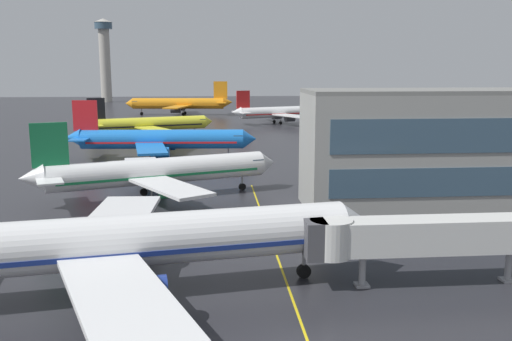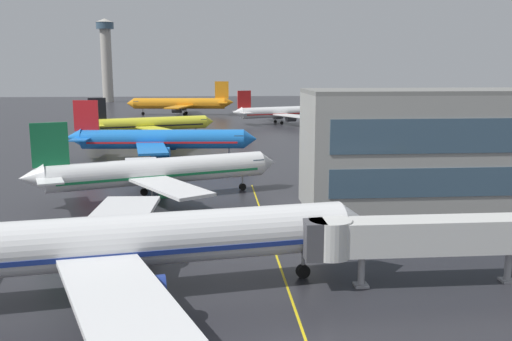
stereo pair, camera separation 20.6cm
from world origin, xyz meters
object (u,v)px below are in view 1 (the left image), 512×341
Objects in this scene: airliner_distant_taxiway at (180,104)px; control_tower at (105,54)px; airliner_front_gate at (126,242)px; airliner_third_row at (160,140)px; jet_bridge at (408,236)px; airliner_far_right_stand at (281,112)px; airliner_second_row at (157,172)px; airliner_far_left_stand at (149,124)px.

control_tower is (-39.84, 78.68, 19.02)m from airliner_distant_taxiway.
airliner_third_row is at bearing 92.60° from airliner_front_gate.
airliner_distant_taxiway is at bearing 99.23° from jet_bridge.
airliner_third_row reaches higher than airliner_far_right_stand.
airliner_far_right_stand reaches higher than jet_bridge.
jet_bridge is (26.23, -161.47, -0.06)m from airliner_distant_taxiway.
airliner_far_right_stand is at bearing -57.16° from control_tower.
control_tower is (-43.49, 208.52, 19.51)m from airliner_second_row.
airliner_front_gate reaches higher than airliner_second_row.
airliner_front_gate reaches higher than airliner_far_left_stand.
airliner_second_row is 1.03× the size of airliner_far_right_stand.
airliner_far_left_stand is at bearing 94.95° from airliner_front_gate.
airliner_distant_taxiway is 163.58m from jet_bridge.
airliner_third_row is 32.97m from airliner_far_left_stand.
airliner_far_right_stand is at bearing 41.20° from airliner_far_left_stand.
airliner_front_gate is 1.24× the size of airliner_far_right_stand.
airliner_second_row is at bearing 91.06° from airliner_front_gate.
airliner_far_right_stand is (28.95, 96.31, -0.13)m from airliner_second_row.
airliner_far_right_stand is at bearing 73.27° from airliner_second_row.
airliner_front_gate is 96.36m from airliner_far_left_stand.
airliner_front_gate is at bearing -79.61° from control_tower.
control_tower reaches higher than airliner_second_row.
airliner_distant_taxiway is (4.09, 65.64, 0.68)m from airliner_far_left_stand.
airliner_front_gate reaches higher than jet_bridge.
airliner_second_row is at bearing -106.73° from airliner_far_right_stand.
airliner_third_row is at bearing -80.50° from airliner_far_left_stand.
airliner_front_gate is 1.03× the size of airliner_distant_taxiway.
airliner_far_left_stand is 0.98× the size of airliner_far_right_stand.
airliner_distant_taxiway reaches higher than jet_bridge.
airliner_far_right_stand is (36.68, 32.11, 0.07)m from airliner_far_left_stand.
airliner_second_row reaches higher than airliner_far_right_stand.
control_tower is at bearing 103.11° from airliner_third_row.
airliner_far_right_stand is 46.76m from airliner_distant_taxiway.
airliner_second_row is (-0.59, 31.80, -0.60)m from airliner_front_gate.
airliner_third_row is at bearing 94.14° from airliner_second_row.
airliner_far_right_stand is 0.80× the size of control_tower.
airliner_third_row is at bearing 111.46° from jet_bridge.
airliner_front_gate is 2.05× the size of jet_bridge.
airliner_far_left_stand is at bearing 107.56° from jet_bridge.
airliner_third_row is at bearing -115.80° from airliner_far_right_stand.
airliner_third_row is at bearing -89.21° from airliner_distant_taxiway.
jet_bridge is at bearing 0.45° from airliner_front_gate.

